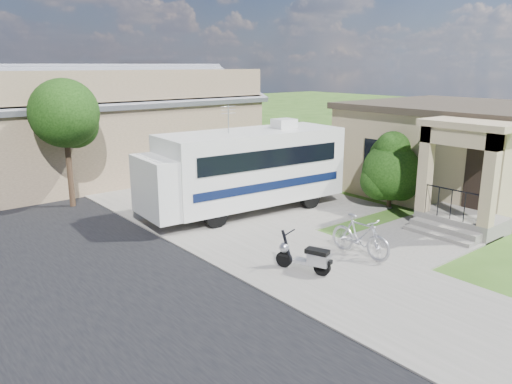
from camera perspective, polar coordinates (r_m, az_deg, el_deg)
ground at (r=13.96m, az=8.16°, el=-6.84°), size 120.00×120.00×0.00m
sidewalk_slab at (r=21.23m, az=-13.98°, el=0.37°), size 4.00×80.00×0.06m
driveway_slab at (r=18.02m, az=0.90°, el=-1.70°), size 7.00×6.00×0.05m
walk_slab at (r=15.66m, az=18.40°, el=-4.98°), size 4.00×3.00×0.05m
house at (r=21.40m, az=21.88°, el=4.64°), size 9.47×7.80×3.54m
warehouse at (r=24.86m, az=-16.15°, el=6.83°), size 12.50×8.40×5.04m
street_tree_a at (r=18.84m, az=-20.79°, el=8.08°), size 2.44×2.40×4.58m
motorhome at (r=17.11m, az=-1.24°, el=2.82°), size 7.37×2.82×3.70m
shrub at (r=18.38m, az=15.15°, el=2.58°), size 2.26×2.15×2.77m
scooter at (r=12.36m, az=5.84°, el=-7.44°), size 0.76×1.44×0.98m
bicycle at (r=13.54m, az=11.81°, el=-5.20°), size 0.64×1.87×1.10m
garden_hose at (r=16.47m, az=18.53°, el=-3.76°), size 0.45×0.45×0.20m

